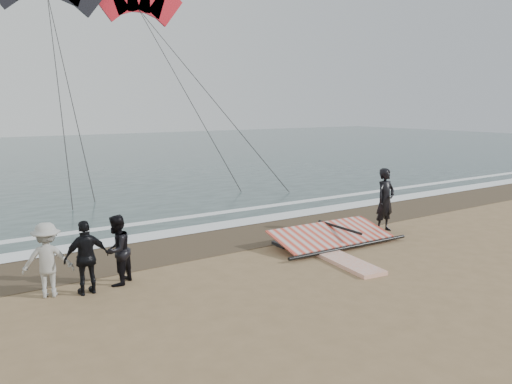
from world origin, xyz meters
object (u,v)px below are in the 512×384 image
(board_cream, at_px, (323,236))
(sail_rig, at_px, (326,237))
(man_main, at_px, (385,200))
(board_white, at_px, (344,261))

(board_cream, xyz_separation_m, sail_rig, (-0.31, -0.50, 0.14))
(sail_rig, bearing_deg, man_main, 1.79)
(board_white, xyz_separation_m, sail_rig, (0.80, 1.57, 0.14))
(board_white, xyz_separation_m, board_cream, (1.12, 2.07, 0.00))
(man_main, distance_m, board_cream, 2.40)
(man_main, relative_size, sail_rig, 0.48)
(board_white, relative_size, sail_rig, 0.59)
(board_white, bearing_deg, man_main, 34.34)
(board_cream, height_order, sail_rig, sail_rig)
(board_cream, bearing_deg, board_white, -117.75)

